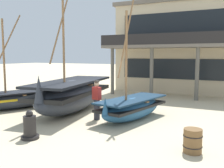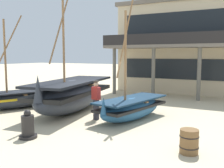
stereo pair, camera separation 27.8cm
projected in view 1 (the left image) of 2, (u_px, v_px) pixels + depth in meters
name	position (u px, v px, depth m)	size (l,w,h in m)	color
ground_plane	(102.00, 117.00, 11.45)	(120.00, 120.00, 0.00)	beige
fishing_boat_near_left	(132.00, 107.00, 11.02)	(2.10, 4.01, 5.24)	#23517A
fishing_boat_centre_large	(72.00, 95.00, 12.50)	(2.89, 6.04, 6.84)	#2D333D
fishing_boat_far_right	(15.00, 99.00, 13.25)	(2.89, 4.03, 4.82)	#2D333D
fisherman_by_hull	(97.00, 101.00, 10.94)	(0.40, 0.30, 1.68)	#33333D
capstan_winch	(30.00, 127.00, 8.48)	(0.60, 0.60, 0.96)	black
wooden_barrel	(193.00, 141.00, 7.25)	(0.56, 0.56, 0.70)	brown
harbor_building_main	(189.00, 47.00, 20.79)	(10.52, 9.38, 6.80)	beige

